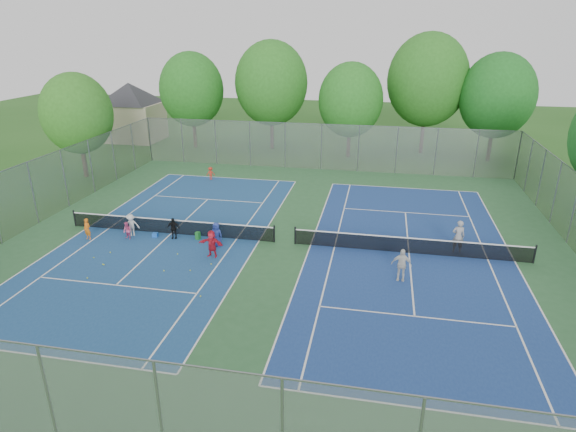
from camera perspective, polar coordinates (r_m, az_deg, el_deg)
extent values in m
plane|color=#24551A|center=(27.81, -0.40, -3.23)|extent=(120.00, 120.00, 0.00)
cube|color=#2B5B32|center=(27.80, -0.40, -3.22)|extent=(32.00, 32.00, 0.01)
cube|color=navy|center=(29.88, -13.68, -2.04)|extent=(10.97, 23.77, 0.01)
cube|color=navy|center=(27.40, 14.14, -4.27)|extent=(10.97, 23.77, 0.01)
cube|color=black|center=(29.71, -13.75, -1.26)|extent=(12.87, 0.10, 0.91)
cube|color=black|center=(27.22, 14.22, -3.44)|extent=(12.87, 0.10, 0.91)
cube|color=gray|center=(42.20, 3.97, 8.16)|extent=(32.00, 0.10, 4.00)
cube|color=gray|center=(13.92, -14.79, -22.80)|extent=(32.00, 0.10, 4.00)
cube|color=gray|center=(33.90, -27.98, 2.39)|extent=(0.10, 32.00, 4.00)
cube|color=#B7A88C|center=(56.61, -17.96, 10.55)|extent=(6.00, 5.00, 4.00)
pyramid|color=#2D2D33|center=(56.05, -18.45, 14.76)|extent=(11.03, 11.03, 2.20)
cylinder|color=#443326|center=(51.47, -11.02, 9.92)|extent=(0.36, 0.36, 3.50)
ellipsoid|color=#23671D|center=(50.84, -11.35, 14.50)|extent=(6.40, 6.40, 7.36)
cylinder|color=#443326|center=(49.99, -1.92, 10.17)|extent=(0.36, 0.36, 3.85)
ellipsoid|color=#286B1E|center=(49.31, -1.99, 15.45)|extent=(7.20, 7.20, 8.28)
cylinder|color=#443326|center=(46.96, 7.20, 8.85)|extent=(0.36, 0.36, 3.15)
ellipsoid|color=#256B1F|center=(46.30, 7.42, 13.48)|extent=(6.00, 6.00, 6.90)
cylinder|color=#443326|center=(49.85, 15.65, 9.58)|extent=(0.36, 0.36, 4.20)
ellipsoid|color=#28671D|center=(49.16, 16.24, 15.22)|extent=(7.60, 7.60, 8.74)
cylinder|color=#443326|center=(48.83, 22.84, 8.05)|extent=(0.36, 0.36, 3.50)
ellipsoid|color=#1B5F1E|center=(48.16, 23.57, 12.93)|extent=(6.60, 6.60, 7.59)
cylinder|color=#443326|center=(43.46, -23.04, 6.32)|extent=(0.36, 0.36, 3.15)
ellipsoid|color=#2E6C1F|center=(42.77, -23.76, 11.06)|extent=(5.60, 5.60, 6.44)
cube|color=blue|center=(29.63, -15.47, -2.18)|extent=(0.34, 0.34, 0.26)
cube|color=#24862F|center=(28.67, -10.64, -2.33)|extent=(0.29, 0.29, 0.47)
imported|color=orange|center=(30.41, -22.70, -1.44)|extent=(0.53, 0.42, 1.29)
imported|color=#D45285|center=(29.63, -18.51, -1.68)|extent=(0.63, 0.56, 1.07)
imported|color=beige|center=(30.02, -18.05, -1.04)|extent=(1.00, 0.84, 1.34)
imported|color=black|center=(28.96, -13.44, -1.43)|extent=(0.80, 0.43, 1.29)
imported|color=navy|center=(27.46, -8.48, -2.18)|extent=(0.74, 0.52, 1.42)
imported|color=red|center=(26.22, -9.03, -3.26)|extent=(1.45, 0.62, 1.52)
imported|color=red|center=(39.94, -9.15, 5.01)|extent=(0.78, 0.57, 1.07)
imported|color=gray|center=(27.96, 19.53, -2.29)|extent=(0.71, 0.48, 1.87)
imported|color=silver|center=(24.14, 13.29, -5.64)|extent=(1.01, 0.48, 1.67)
sphere|color=gold|center=(22.81, -10.32, -9.38)|extent=(0.07, 0.07, 0.07)
sphere|color=#CCE535|center=(25.44, -14.49, -6.33)|extent=(0.07, 0.07, 0.07)
sphere|color=#C9E234|center=(28.32, -20.31, -4.10)|extent=(0.07, 0.07, 0.07)
sphere|color=gold|center=(25.17, -11.51, -6.38)|extent=(0.07, 0.07, 0.07)
sphere|color=#B3D932|center=(28.03, -22.03, -4.62)|extent=(0.07, 0.07, 0.07)
sphere|color=#B8CA2F|center=(25.94, -22.67, -6.83)|extent=(0.07, 0.07, 0.07)
sphere|color=#C7E936|center=(27.09, -12.95, -4.43)|extent=(0.07, 0.07, 0.07)
sphere|color=#B5D130|center=(27.08, -21.09, -5.40)|extent=(0.07, 0.07, 0.07)
sphere|color=gold|center=(25.63, -9.10, -5.67)|extent=(0.07, 0.07, 0.07)
sphere|color=#C4D932|center=(27.02, -20.98, -5.44)|extent=(0.07, 0.07, 0.07)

